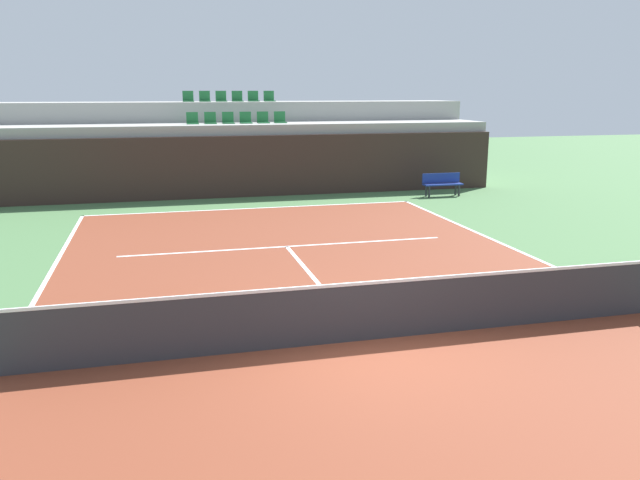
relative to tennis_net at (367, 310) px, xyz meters
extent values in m
plane|color=#477042|center=(0.00, 0.00, -0.51)|extent=(80.00, 80.00, 0.00)
cube|color=brown|center=(0.00, 0.00, -0.50)|extent=(11.00, 24.00, 0.01)
cube|color=white|center=(0.00, 11.95, -0.50)|extent=(11.00, 0.10, 0.00)
cube|color=white|center=(0.00, 6.40, -0.50)|extent=(8.26, 0.10, 0.00)
cube|color=white|center=(0.00, 3.20, -0.50)|extent=(0.10, 6.40, 0.00)
cube|color=#33231E|center=(0.00, 14.51, 0.62)|extent=(19.80, 0.30, 2.25)
cube|color=#9E9E99|center=(0.00, 15.86, 0.80)|extent=(19.80, 2.40, 2.63)
cube|color=#9E9E99|center=(0.00, 18.26, 1.20)|extent=(19.80, 2.40, 3.41)
cube|color=#1E6633|center=(-1.69, 15.86, 2.14)|extent=(0.44, 0.44, 0.04)
cube|color=#1E6633|center=(-1.69, 16.06, 2.36)|extent=(0.44, 0.04, 0.40)
cube|color=#1E6633|center=(-1.01, 15.86, 2.14)|extent=(0.44, 0.44, 0.04)
cube|color=#1E6633|center=(-1.01, 16.06, 2.36)|extent=(0.44, 0.04, 0.40)
cube|color=#1E6633|center=(-0.34, 15.86, 2.14)|extent=(0.44, 0.44, 0.04)
cube|color=#1E6633|center=(-0.34, 16.06, 2.36)|extent=(0.44, 0.04, 0.40)
cube|color=#1E6633|center=(0.34, 15.86, 2.14)|extent=(0.44, 0.44, 0.04)
cube|color=#1E6633|center=(0.34, 16.06, 2.36)|extent=(0.44, 0.04, 0.40)
cube|color=#1E6633|center=(1.01, 15.86, 2.14)|extent=(0.44, 0.44, 0.04)
cube|color=#1E6633|center=(1.01, 16.06, 2.36)|extent=(0.44, 0.04, 0.40)
cube|color=#1E6633|center=(1.69, 15.86, 2.14)|extent=(0.44, 0.44, 0.04)
cube|color=#1E6633|center=(1.69, 16.06, 2.36)|extent=(0.44, 0.04, 0.40)
cube|color=#1E6633|center=(-1.69, 18.26, 2.92)|extent=(0.44, 0.44, 0.04)
cube|color=#1E6633|center=(-1.69, 18.46, 3.14)|extent=(0.44, 0.04, 0.40)
cube|color=#1E6633|center=(-1.01, 18.26, 2.92)|extent=(0.44, 0.44, 0.04)
cube|color=#1E6633|center=(-1.01, 18.46, 3.14)|extent=(0.44, 0.04, 0.40)
cube|color=#1E6633|center=(-0.34, 18.26, 2.92)|extent=(0.44, 0.44, 0.04)
cube|color=#1E6633|center=(-0.34, 18.46, 3.14)|extent=(0.44, 0.04, 0.40)
cube|color=#1E6633|center=(0.34, 18.26, 2.92)|extent=(0.44, 0.44, 0.04)
cube|color=#1E6633|center=(0.34, 18.46, 3.14)|extent=(0.44, 0.04, 0.40)
cube|color=#1E6633|center=(1.01, 18.26, 2.92)|extent=(0.44, 0.44, 0.04)
cube|color=#1E6633|center=(1.01, 18.46, 3.14)|extent=(0.44, 0.04, 0.40)
cube|color=#1E6633|center=(1.69, 18.26, 2.92)|extent=(0.44, 0.44, 0.04)
cube|color=#1E6633|center=(1.69, 18.46, 3.14)|extent=(0.44, 0.04, 0.40)
cube|color=#333338|center=(0.00, 0.00, -0.04)|extent=(10.90, 0.02, 0.92)
cube|color=white|center=(0.00, 0.00, 0.45)|extent=(10.90, 0.04, 0.05)
cube|color=navy|center=(7.22, 12.75, -0.06)|extent=(1.50, 0.40, 0.05)
cube|color=navy|center=(7.22, 12.93, 0.16)|extent=(1.50, 0.04, 0.36)
cube|color=#2D2D33|center=(6.62, 12.61, -0.30)|extent=(0.06, 0.06, 0.42)
cube|color=#2D2D33|center=(7.82, 12.61, -0.30)|extent=(0.06, 0.06, 0.42)
cube|color=#2D2D33|center=(6.62, 12.89, -0.30)|extent=(0.06, 0.06, 0.42)
cube|color=#2D2D33|center=(7.82, 12.89, -0.30)|extent=(0.06, 0.06, 0.42)
camera|label=1|loc=(-3.05, -9.01, 3.36)|focal=35.83mm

